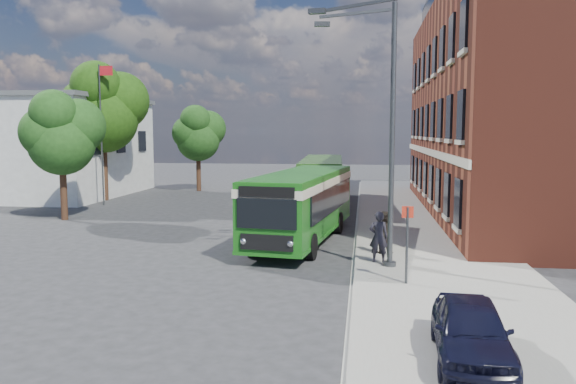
# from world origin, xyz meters

# --- Properties ---
(ground) EXTENTS (120.00, 120.00, 0.00)m
(ground) POSITION_xyz_m (0.00, 0.00, 0.00)
(ground) COLOR #292A2C
(ground) RESTS_ON ground
(pavement) EXTENTS (6.00, 48.00, 0.15)m
(pavement) POSITION_xyz_m (7.00, 8.00, 0.07)
(pavement) COLOR gray
(pavement) RESTS_ON ground
(kerb_line) EXTENTS (0.12, 48.00, 0.01)m
(kerb_line) POSITION_xyz_m (3.95, 8.00, 0.01)
(kerb_line) COLOR beige
(kerb_line) RESTS_ON ground
(brick_office) EXTENTS (12.10, 26.00, 14.20)m
(brick_office) POSITION_xyz_m (14.00, 12.00, 6.97)
(brick_office) COLOR maroon
(brick_office) RESTS_ON ground
(white_building) EXTENTS (9.40, 13.40, 7.30)m
(white_building) POSITION_xyz_m (-18.00, 18.00, 3.66)
(white_building) COLOR silver
(white_building) RESTS_ON ground
(flagpole) EXTENTS (0.95, 0.10, 9.00)m
(flagpole) POSITION_xyz_m (-12.45, 13.00, 4.94)
(flagpole) COLOR #3A3D40
(flagpole) RESTS_ON ground
(street_lamp) EXTENTS (2.96, 2.38, 9.00)m
(street_lamp) POSITION_xyz_m (4.84, -2.00, 4.79)
(street_lamp) COLOR #3A3D40
(street_lamp) RESTS_ON ground
(bus_stop_sign) EXTENTS (0.35, 0.08, 2.52)m
(bus_stop_sign) POSITION_xyz_m (5.60, -4.20, 1.51)
(bus_stop_sign) COLOR #3A3D40
(bus_stop_sign) RESTS_ON ground
(bus_front) EXTENTS (3.90, 10.67, 3.02)m
(bus_front) POSITION_xyz_m (1.65, 2.64, 1.83)
(bus_front) COLOR #196416
(bus_front) RESTS_ON ground
(bus_rear) EXTENTS (3.14, 12.65, 3.02)m
(bus_rear) POSITION_xyz_m (1.60, 14.99, 1.83)
(bus_rear) COLOR #2B571E
(bus_rear) RESTS_ON ground
(parked_car) EXTENTS (1.69, 3.74, 1.25)m
(parked_car) POSITION_xyz_m (6.46, -9.93, 0.77)
(parked_car) COLOR black
(parked_car) RESTS_ON pavement
(pedestrian_a) EXTENTS (0.68, 0.47, 1.82)m
(pedestrian_a) POSITION_xyz_m (4.82, -1.50, 1.06)
(pedestrian_a) COLOR black
(pedestrian_a) RESTS_ON pavement
(pedestrian_b) EXTENTS (0.97, 0.87, 1.62)m
(pedestrian_b) POSITION_xyz_m (5.05, 0.00, 0.96)
(pedestrian_b) COLOR black
(pedestrian_b) RESTS_ON pavement
(tree_left) EXTENTS (4.11, 3.91, 6.94)m
(tree_left) POSITION_xyz_m (-11.73, 6.86, 4.70)
(tree_left) COLOR #351F13
(tree_left) RESTS_ON ground
(tree_mid) EXTENTS (5.59, 5.32, 9.44)m
(tree_mid) POSITION_xyz_m (-13.44, 15.38, 6.41)
(tree_mid) COLOR #351F13
(tree_mid) RESTS_ON ground
(tree_right) EXTENTS (4.05, 3.85, 6.84)m
(tree_right) POSITION_xyz_m (-8.85, 22.27, 4.64)
(tree_right) COLOR #351F13
(tree_right) RESTS_ON ground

